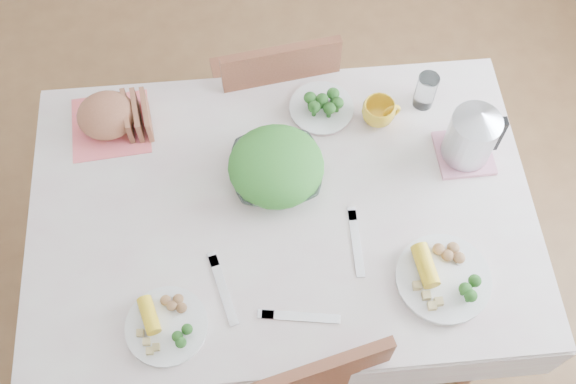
{
  "coord_description": "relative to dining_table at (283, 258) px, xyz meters",
  "views": [
    {
      "loc": [
        -0.06,
        -0.9,
        2.55
      ],
      "look_at": [
        0.02,
        0.02,
        0.82
      ],
      "focal_mm": 42.0,
      "sensor_mm": 36.0,
      "label": 1
    }
  ],
  "objects": [
    {
      "name": "fork_right",
      "position": [
        0.2,
        -0.14,
        0.39
      ],
      "size": [
        0.03,
        0.21,
        0.0
      ],
      "primitive_type": "cube",
      "rotation": [
        0.0,
        0.0,
        -0.01
      ],
      "color": "silver",
      "rests_on": "tablecloth"
    },
    {
      "name": "floor",
      "position": [
        0.0,
        0.0,
        -0.38
      ],
      "size": [
        3.6,
        3.6,
        0.0
      ],
      "primitive_type": "plane",
      "color": "brown",
      "rests_on": "ground"
    },
    {
      "name": "electric_kettle",
      "position": [
        0.58,
        0.13,
        0.51
      ],
      "size": [
        0.16,
        0.16,
        0.21
      ],
      "primitive_type": "cylinder",
      "rotation": [
        0.0,
        0.0,
        -0.09
      ],
      "color": "#B2B5BA",
      "rests_on": "pink_tray"
    },
    {
      "name": "yellow_mug",
      "position": [
        0.33,
        0.29,
        0.43
      ],
      "size": [
        0.13,
        0.13,
        0.08
      ],
      "primitive_type": "imported",
      "rotation": [
        0.0,
        0.0,
        0.27
      ],
      "color": "yellow",
      "rests_on": "tablecloth"
    },
    {
      "name": "glass_tumbler",
      "position": [
        0.49,
        0.34,
        0.45
      ],
      "size": [
        0.08,
        0.08,
        0.13
      ],
      "primitive_type": "cylinder",
      "rotation": [
        0.0,
        0.0,
        -0.14
      ],
      "color": "white",
      "rests_on": "tablecloth"
    },
    {
      "name": "salad_bowl",
      "position": [
        -0.01,
        0.11,
        0.42
      ],
      "size": [
        0.28,
        0.28,
        0.07
      ],
      "primitive_type": "imported",
      "rotation": [
        0.0,
        0.0,
        0.04
      ],
      "color": "white",
      "rests_on": "tablecloth"
    },
    {
      "name": "broccoli_plate",
      "position": [
        0.16,
        0.34,
        0.4
      ],
      "size": [
        0.22,
        0.22,
        0.02
      ],
      "primitive_type": "cylinder",
      "rotation": [
        0.0,
        0.0,
        -0.04
      ],
      "color": "beige",
      "rests_on": "tablecloth"
    },
    {
      "name": "chair_far",
      "position": [
        0.01,
        0.66,
        0.09
      ],
      "size": [
        0.47,
        0.47,
        0.91
      ],
      "primitive_type": "cube",
      "rotation": [
        0.0,
        0.0,
        3.28
      ],
      "color": "brown",
      "rests_on": "floor"
    },
    {
      "name": "fork_left",
      "position": [
        -0.19,
        -0.24,
        0.39
      ],
      "size": [
        0.08,
        0.22,
        0.0
      ],
      "primitive_type": "cube",
      "rotation": [
        0.0,
        0.0,
        0.25
      ],
      "color": "silver",
      "rests_on": "tablecloth"
    },
    {
      "name": "dining_table",
      "position": [
        0.0,
        0.0,
        0.0
      ],
      "size": [
        1.4,
        0.9,
        0.75
      ],
      "primitive_type": "cube",
      "color": "brown",
      "rests_on": "floor"
    },
    {
      "name": "napkin",
      "position": [
        -0.52,
        0.34,
        0.39
      ],
      "size": [
        0.26,
        0.26,
        0.0
      ],
      "primitive_type": "cube",
      "rotation": [
        0.0,
        0.0,
        0.08
      ],
      "color": "#FD686C",
      "rests_on": "tablecloth"
    },
    {
      "name": "knife",
      "position": [
        0.02,
        -0.34,
        0.39
      ],
      "size": [
        0.22,
        0.06,
        0.0
      ],
      "primitive_type": "cube",
      "rotation": [
        0.0,
        0.0,
        1.41
      ],
      "color": "silver",
      "rests_on": "tablecloth"
    },
    {
      "name": "dinner_plate_right",
      "position": [
        0.43,
        -0.27,
        0.4
      ],
      "size": [
        0.32,
        0.32,
        0.02
      ],
      "primitive_type": "cylinder",
      "rotation": [
        0.0,
        0.0,
        -0.22
      ],
      "color": "white",
      "rests_on": "tablecloth"
    },
    {
      "name": "dinner_plate_left",
      "position": [
        -0.34,
        -0.34,
        0.4
      ],
      "size": [
        0.24,
        0.24,
        0.02
      ],
      "primitive_type": "cylinder",
      "rotation": [
        0.0,
        0.0,
        -0.06
      ],
      "color": "white",
      "rests_on": "tablecloth"
    },
    {
      "name": "pink_tray",
      "position": [
        0.58,
        0.13,
        0.4
      ],
      "size": [
        0.17,
        0.17,
        0.01
      ],
      "primitive_type": "cube",
      "rotation": [
        0.0,
        0.0,
        0.02
      ],
      "color": "pink",
      "rests_on": "tablecloth"
    },
    {
      "name": "bread_loaf",
      "position": [
        -0.52,
        0.34,
        0.45
      ],
      "size": [
        0.23,
        0.22,
        0.11
      ],
      "primitive_type": "ellipsoid",
      "rotation": [
        0.0,
        0.0,
        0.29
      ],
      "color": "brown",
      "rests_on": "napkin"
    },
    {
      "name": "tablecloth",
      "position": [
        0.0,
        0.0,
        0.38
      ],
      "size": [
        1.5,
        1.0,
        0.01
      ],
      "primitive_type": "cube",
      "color": "beige",
      "rests_on": "dining_table"
    }
  ]
}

